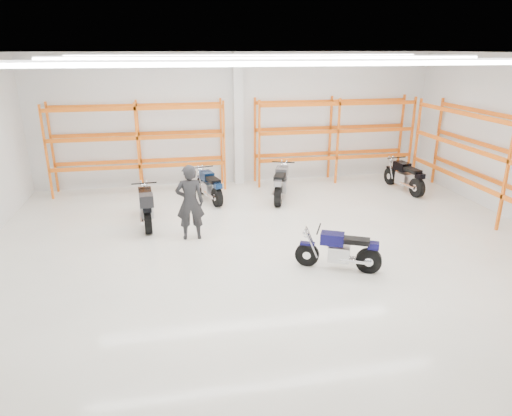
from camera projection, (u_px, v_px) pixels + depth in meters
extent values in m
plane|color=beige|center=(275.00, 247.00, 11.15)|extent=(14.00, 14.00, 0.00)
cube|color=white|center=(237.00, 119.00, 15.96)|extent=(14.00, 0.02, 4.50)
cube|color=white|center=(407.00, 283.00, 4.84)|extent=(14.00, 0.02, 4.50)
cube|color=white|center=(278.00, 53.00, 9.65)|extent=(14.00, 12.00, 0.02)
cube|color=white|center=(325.00, 63.00, 6.91)|extent=(10.00, 0.22, 0.10)
cube|color=white|center=(273.00, 58.00, 10.15)|extent=(10.00, 0.22, 0.10)
cube|color=white|center=(250.00, 56.00, 12.93)|extent=(10.00, 0.22, 0.10)
cylinder|color=black|center=(307.00, 255.00, 10.14)|extent=(0.53, 0.32, 0.54)
cylinder|color=black|center=(369.00, 261.00, 9.82)|extent=(0.57, 0.38, 0.55)
cylinder|color=silver|center=(307.00, 255.00, 10.14)|extent=(0.21, 0.19, 0.18)
cylinder|color=silver|center=(369.00, 261.00, 9.82)|extent=(0.25, 0.25, 0.20)
cube|color=#0D0B3C|center=(307.00, 244.00, 10.05)|extent=(0.35, 0.26, 0.05)
cube|color=#B7B7BC|center=(339.00, 253.00, 9.94)|extent=(0.56, 0.49, 0.34)
cube|color=#A5A5AA|center=(354.00, 259.00, 9.89)|extent=(0.61, 0.36, 0.07)
cube|color=#0D0B3C|center=(332.00, 238.00, 9.86)|extent=(0.58, 0.49, 0.25)
cube|color=black|center=(356.00, 241.00, 9.75)|extent=(0.65, 0.49, 0.11)
cube|color=#0D0B3C|center=(374.00, 246.00, 9.68)|extent=(0.29, 0.28, 0.14)
cylinder|color=black|center=(319.00, 229.00, 9.87)|extent=(0.30, 0.58, 0.03)
sphere|color=silver|center=(306.00, 234.00, 9.98)|extent=(0.17, 0.17, 0.17)
cylinder|color=silver|center=(356.00, 262.00, 9.75)|extent=(0.64, 0.36, 0.08)
cylinder|color=black|center=(146.00, 205.00, 13.26)|extent=(0.17, 0.61, 0.60)
cylinder|color=black|center=(148.00, 222.00, 11.89)|extent=(0.23, 0.63, 0.62)
cylinder|color=silver|center=(146.00, 205.00, 13.26)|extent=(0.16, 0.21, 0.20)
cylinder|color=silver|center=(148.00, 222.00, 11.89)|extent=(0.22, 0.24, 0.22)
cube|color=black|center=(145.00, 195.00, 13.16)|extent=(0.18, 0.37, 0.06)
cube|color=#B7B7BC|center=(147.00, 209.00, 12.51)|extent=(0.40, 0.55, 0.38)
cube|color=#A5A5AA|center=(147.00, 218.00, 12.20)|extent=(0.17, 0.71, 0.08)
cube|color=black|center=(145.00, 194.00, 12.55)|extent=(0.38, 0.59, 0.28)
cube|color=black|center=(146.00, 201.00, 12.04)|extent=(0.35, 0.68, 0.12)
cube|color=black|center=(147.00, 208.00, 11.68)|extent=(0.24, 0.28, 0.16)
cylinder|color=black|center=(144.00, 183.00, 12.79)|extent=(0.70, 0.09, 0.04)
sphere|color=silver|center=(144.00, 186.00, 13.11)|extent=(0.19, 0.19, 0.19)
cylinder|color=silver|center=(141.00, 219.00, 12.12)|extent=(0.15, 0.76, 0.09)
cube|color=black|center=(146.00, 200.00, 11.49)|extent=(0.37, 0.41, 0.30)
cylinder|color=black|center=(201.00, 186.00, 15.15)|extent=(0.26, 0.58, 0.57)
cylinder|color=black|center=(217.00, 197.00, 13.94)|extent=(0.32, 0.62, 0.59)
cylinder|color=silver|center=(201.00, 186.00, 15.15)|extent=(0.18, 0.22, 0.19)
cylinder|color=silver|center=(217.00, 197.00, 13.94)|extent=(0.24, 0.25, 0.21)
cube|color=#0B2148|center=(201.00, 177.00, 15.06)|extent=(0.23, 0.37, 0.06)
cube|color=#B7B7BC|center=(209.00, 188.00, 14.48)|extent=(0.46, 0.57, 0.36)
cube|color=#A5A5AA|center=(213.00, 194.00, 14.21)|extent=(0.29, 0.68, 0.08)
cube|color=#0B2148|center=(207.00, 176.00, 14.51)|extent=(0.45, 0.60, 0.27)
cube|color=black|center=(213.00, 180.00, 14.06)|extent=(0.44, 0.68, 0.11)
cube|color=#0B2148|center=(218.00, 186.00, 13.74)|extent=(0.27, 0.30, 0.15)
cylinder|color=black|center=(203.00, 167.00, 14.72)|extent=(0.65, 0.21, 0.03)
sphere|color=silver|center=(200.00, 170.00, 15.01)|extent=(0.18, 0.18, 0.18)
cylinder|color=silver|center=(209.00, 195.00, 14.11)|extent=(0.27, 0.71, 0.09)
cylinder|color=black|center=(284.00, 182.00, 15.43)|extent=(0.34, 0.64, 0.63)
cylinder|color=black|center=(278.00, 196.00, 13.96)|extent=(0.41, 0.68, 0.65)
cylinder|color=silver|center=(284.00, 182.00, 15.43)|extent=(0.21, 0.25, 0.21)
cylinder|color=silver|center=(278.00, 196.00, 13.96)|extent=(0.28, 0.29, 0.23)
cube|color=gray|center=(284.00, 173.00, 15.33)|extent=(0.28, 0.41, 0.06)
cube|color=#B7B7BC|center=(281.00, 185.00, 14.62)|extent=(0.55, 0.65, 0.40)
cube|color=#A5A5AA|center=(279.00, 192.00, 14.29)|extent=(0.38, 0.74, 0.08)
cube|color=gray|center=(282.00, 172.00, 14.67)|extent=(0.54, 0.68, 0.30)
cube|color=black|center=(280.00, 177.00, 14.12)|extent=(0.54, 0.76, 0.13)
cube|color=gray|center=(278.00, 183.00, 13.73)|extent=(0.31, 0.34, 0.17)
cylinder|color=black|center=(283.00, 162.00, 14.92)|extent=(0.71, 0.29, 0.04)
sphere|color=silver|center=(284.00, 165.00, 15.28)|extent=(0.20, 0.20, 0.20)
cylinder|color=silver|center=(274.00, 192.00, 14.27)|extent=(0.36, 0.78, 0.10)
cylinder|color=black|center=(390.00, 176.00, 16.19)|extent=(0.20, 0.62, 0.61)
cylinder|color=black|center=(417.00, 188.00, 14.82)|extent=(0.26, 0.65, 0.63)
cylinder|color=silver|center=(390.00, 176.00, 16.19)|extent=(0.17, 0.22, 0.20)
cylinder|color=silver|center=(417.00, 188.00, 14.82)|extent=(0.23, 0.25, 0.22)
cube|color=black|center=(391.00, 168.00, 16.09)|extent=(0.20, 0.38, 0.06)
cube|color=#B7B7BC|center=(404.00, 179.00, 15.44)|extent=(0.43, 0.57, 0.39)
cube|color=#A5A5AA|center=(411.00, 185.00, 15.13)|extent=(0.21, 0.72, 0.08)
cube|color=black|center=(402.00, 166.00, 15.48)|extent=(0.41, 0.61, 0.28)
cube|color=black|center=(412.00, 170.00, 14.97)|extent=(0.39, 0.70, 0.12)
cube|color=black|center=(420.00, 176.00, 14.61)|extent=(0.25, 0.29, 0.16)
cylinder|color=black|center=(397.00, 158.00, 15.71)|extent=(0.71, 0.12, 0.04)
sphere|color=silver|center=(391.00, 160.00, 16.04)|extent=(0.19, 0.19, 0.19)
cylinder|color=silver|center=(407.00, 185.00, 15.05)|extent=(0.19, 0.77, 0.09)
imported|color=black|center=(190.00, 202.00, 11.37)|extent=(0.71, 0.47, 1.94)
cube|color=white|center=(238.00, 120.00, 15.79)|extent=(0.32, 0.32, 4.50)
cube|color=orange|center=(52.00, 148.00, 15.00)|extent=(0.07, 0.07, 3.00)
cube|color=orange|center=(46.00, 153.00, 14.26)|extent=(0.07, 0.07, 3.00)
cube|color=orange|center=(139.00, 145.00, 15.49)|extent=(0.07, 0.07, 3.00)
cube|color=orange|center=(138.00, 150.00, 14.75)|extent=(0.07, 0.07, 3.00)
cube|color=orange|center=(221.00, 142.00, 15.99)|extent=(0.07, 0.07, 3.00)
cube|color=orange|center=(224.00, 146.00, 15.25)|extent=(0.07, 0.07, 3.00)
cube|color=orange|center=(141.00, 161.00, 15.68)|extent=(5.60, 0.07, 0.12)
cube|color=orange|center=(140.00, 167.00, 14.94)|extent=(5.60, 0.07, 0.12)
cube|color=orange|center=(138.00, 134.00, 15.37)|extent=(5.60, 0.07, 0.12)
cube|color=orange|center=(137.00, 138.00, 14.63)|extent=(5.60, 0.07, 0.12)
cube|color=orange|center=(136.00, 105.00, 15.06)|extent=(5.60, 0.07, 0.12)
cube|color=orange|center=(135.00, 108.00, 14.32)|extent=(5.60, 0.07, 0.12)
cube|color=orange|center=(255.00, 141.00, 16.20)|extent=(0.07, 0.07, 3.00)
cube|color=orange|center=(259.00, 145.00, 15.46)|extent=(0.07, 0.07, 3.00)
cube|color=orange|center=(330.00, 138.00, 16.70)|extent=(0.07, 0.07, 3.00)
cube|color=orange|center=(338.00, 142.00, 15.96)|extent=(0.07, 0.07, 3.00)
cube|color=orange|center=(401.00, 135.00, 17.20)|extent=(0.07, 0.07, 3.00)
cube|color=orange|center=(411.00, 139.00, 16.45)|extent=(0.07, 0.07, 3.00)
cube|color=orange|center=(329.00, 153.00, 16.89)|extent=(5.60, 0.07, 0.12)
cube|color=orange|center=(337.00, 158.00, 16.14)|extent=(5.60, 0.07, 0.12)
cube|color=orange|center=(330.00, 128.00, 16.57)|extent=(5.60, 0.07, 0.12)
cube|color=orange|center=(338.00, 131.00, 15.83)|extent=(5.60, 0.07, 0.12)
cube|color=orange|center=(332.00, 101.00, 16.26)|extent=(5.60, 0.07, 0.12)
cube|color=orange|center=(340.00, 104.00, 15.52)|extent=(5.60, 0.07, 0.12)
cube|color=orange|center=(506.00, 176.00, 11.73)|extent=(0.07, 0.07, 3.00)
cube|color=orange|center=(437.00, 141.00, 16.04)|extent=(0.07, 0.07, 3.00)
cube|color=orange|center=(416.00, 142.00, 15.90)|extent=(0.07, 0.07, 3.00)
cube|color=orange|center=(502.00, 197.00, 11.91)|extent=(0.07, 9.00, 0.12)
cube|color=orange|center=(509.00, 162.00, 11.60)|extent=(0.07, 9.00, 0.12)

